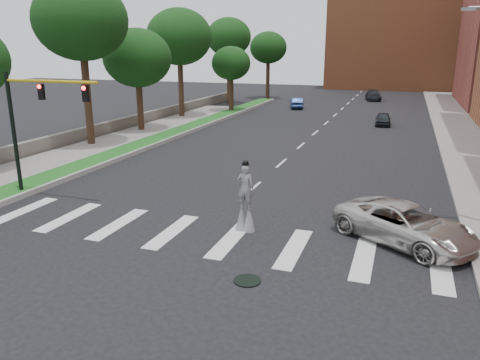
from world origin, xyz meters
TOP-DOWN VIEW (x-y plane):
  - ground_plane at (0.00, 0.00)m, footprint 160.00×160.00m
  - grass_median at (-11.50, 20.00)m, footprint 2.00×60.00m
  - median_curb at (-10.45, 20.00)m, footprint 0.20×60.00m
  - sidewalk_left at (-14.50, 10.00)m, footprint 4.00×60.00m
  - sidewalk_right at (12.50, 25.00)m, footprint 5.00×90.00m
  - stone_wall at (-17.00, 22.00)m, footprint 0.50×56.00m
  - manhole at (3.00, -2.00)m, footprint 0.90×0.90m
  - building_backdrop at (6.00, 78.00)m, footprint 26.00×14.00m
  - traffic_signal at (-9.78, 3.00)m, footprint 5.30×0.23m
  - stilt_performer at (1.52, 2.15)m, footprint 0.84×0.53m
  - suv_crossing at (7.73, 3.00)m, footprint 6.03×5.13m
  - car_near at (5.42, 32.39)m, footprint 1.62×3.62m
  - car_mid at (-5.47, 42.63)m, footprint 2.44×4.19m
  - car_far at (2.89, 55.06)m, footprint 2.74×5.07m
  - tree_2 at (-15.33, 14.70)m, footprint 6.79×6.79m
  - tree_3 at (-15.07, 21.65)m, footprint 5.95×5.95m
  - tree_4 at (-15.47, 30.74)m, footprint 6.84×6.84m
  - tree_5 at (-15.14, 44.38)m, footprint 5.84×5.84m
  - tree_6 at (-11.95, 36.65)m, footprint 4.49×4.49m
  - tree_7 at (-12.18, 52.78)m, footprint 5.36×5.36m

SIDE VIEW (x-z plane):
  - ground_plane at x=0.00m, z-range 0.00..0.00m
  - manhole at x=3.00m, z-range 0.00..0.04m
  - sidewalk_left at x=-14.50m, z-range 0.00..0.18m
  - sidewalk_right at x=12.50m, z-range 0.00..0.18m
  - grass_median at x=-11.50m, z-range 0.00..0.25m
  - median_curb at x=-10.45m, z-range 0.00..0.28m
  - stone_wall at x=-17.00m, z-range 0.00..1.10m
  - car_near at x=5.42m, z-range 0.00..1.21m
  - car_mid at x=-5.47m, z-range 0.00..1.30m
  - car_far at x=2.89m, z-range 0.00..1.40m
  - suv_crossing at x=7.73m, z-range 0.00..1.54m
  - stilt_performer at x=1.52m, z-range -0.27..2.73m
  - traffic_signal at x=-9.78m, z-range 1.05..7.25m
  - tree_6 at x=-11.95m, z-range 1.78..9.26m
  - tree_3 at x=-15.07m, z-range 1.92..10.90m
  - tree_7 at x=-12.18m, z-range 2.45..12.02m
  - tree_4 at x=-15.47m, z-range 2.70..13.99m
  - tree_5 at x=-15.14m, z-range 3.01..14.11m
  - building_backdrop at x=6.00m, z-range 0.00..18.00m
  - tree_2 at x=-15.33m, z-range 3.12..15.22m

